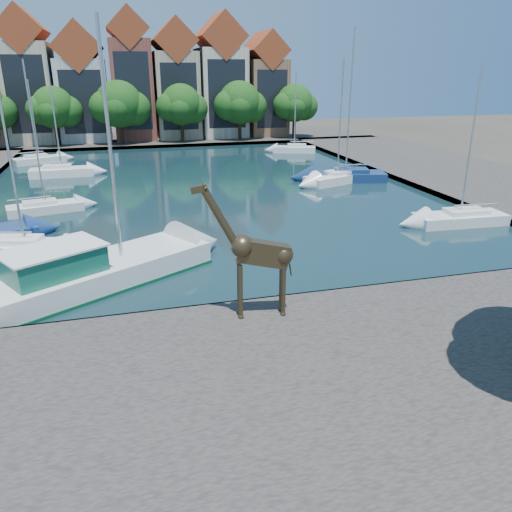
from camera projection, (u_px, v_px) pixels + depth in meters
The scene contains 26 objects.
ground at pixel (285, 305), 22.10m from camera, with size 160.00×160.00×0.00m, color #38332B.
water_basin at pixel (199, 187), 43.77m from camera, with size 38.00×50.00×0.08m, color black.
near_quay at pixel (354, 393), 15.69m from camera, with size 50.00×14.00×0.50m, color #45413C.
far_quay at pixel (164, 139), 72.60m from camera, with size 60.00×16.00×0.50m, color #45413C.
right_quay at pixel (447, 171), 49.81m from camera, with size 14.00×52.00×0.50m, color #45413C.
townhouse_west_mid at pixel (30, 81), 65.62m from camera, with size 5.94×9.18×16.79m.
townhouse_west_inner at pixel (83, 88), 67.52m from camera, with size 6.43×9.18×15.15m.
townhouse_center at pixel (131, 80), 68.75m from camera, with size 5.44×9.18×16.93m.
townhouse_east_inner at pixel (175, 84), 70.44m from camera, with size 5.94×9.18×15.79m.
townhouse_east_mid at pixel (220, 81), 71.90m from camera, with size 6.43×9.18×16.65m.
townhouse_east_end at pixel (264, 88), 73.84m from camera, with size 5.44×9.18×14.43m.
far_tree_west at pixel (54, 109), 62.53m from camera, with size 6.76×5.20×7.36m.
far_tree_mid_west at pixel (120, 106), 64.41m from camera, with size 7.80×6.00×8.00m.
far_tree_mid_east at pixel (182, 106), 66.42m from camera, with size 7.02×5.40×7.52m.
far_tree_east at pixel (240, 104), 68.34m from camera, with size 7.54×5.80×7.84m.
far_tree_far_east at pixel (295, 104), 70.35m from camera, with size 6.76×5.20×7.36m.
giraffe_statue at pixel (255, 253), 19.24m from camera, with size 3.79×0.84×5.40m.
motorsailer at pixel (89, 269), 23.39m from camera, with size 11.43×8.62×11.93m.
sailboat_left_a at pixel (25, 245), 27.56m from camera, with size 5.92×3.37×10.63m.
sailboat_left_c at pixel (45, 205), 35.88m from camera, with size 5.40×2.94×10.32m.
sailboat_left_d at pixel (62, 170), 47.93m from camera, with size 5.86×2.13×10.23m.
sailboat_left_e at pixel (40, 158), 54.50m from camera, with size 5.57×3.80×8.71m.
sailboat_right_a at pixel (460, 216), 33.09m from camera, with size 6.18×2.47×10.10m.
sailboat_right_b at pixel (346, 174), 45.93m from camera, with size 7.58×4.17×13.04m.
sailboat_right_c at pixel (337, 176), 45.17m from camera, with size 6.73×4.31×10.56m.
sailboat_right_d at pixel (294, 148), 61.47m from camera, with size 5.44×3.46×9.27m.
Camera 1 is at (-6.44, -18.90, 9.81)m, focal length 35.00 mm.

